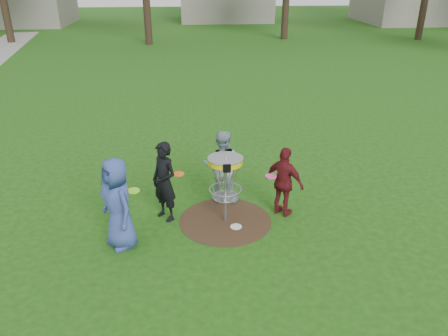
{
  "coord_description": "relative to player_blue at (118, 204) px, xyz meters",
  "views": [
    {
      "loc": [
        -0.63,
        -7.27,
        4.52
      ],
      "look_at": [
        0.0,
        0.3,
        1.0
      ],
      "focal_mm": 35.0,
      "sensor_mm": 36.0,
      "label": 1
    }
  ],
  "objects": [
    {
      "name": "held_discs",
      "position": [
        1.49,
        0.72,
        0.12
      ],
      "size": [
        2.74,
        1.36,
        0.17
      ],
      "color": "#94FF1C",
      "rests_on": "ground"
    },
    {
      "name": "ground",
      "position": [
        1.9,
        0.64,
        -0.84
      ],
      "size": [
        100.0,
        100.0,
        0.0
      ],
      "primitive_type": "plane",
      "color": "#19470F",
      "rests_on": "ground"
    },
    {
      "name": "player_grey",
      "position": [
        1.9,
        1.51,
        -0.06
      ],
      "size": [
        0.85,
        0.71,
        1.56
      ],
      "primitive_type": "imported",
      "rotation": [
        0.0,
        0.0,
        2.97
      ],
      "color": "#7F96A4",
      "rests_on": "ground"
    },
    {
      "name": "player_maroon",
      "position": [
        3.06,
        0.8,
        -0.12
      ],
      "size": [
        0.84,
        0.83,
        1.43
      ],
      "primitive_type": "imported",
      "rotation": [
        0.0,
        0.0,
        2.38
      ],
      "color": "maroon",
      "rests_on": "ground"
    },
    {
      "name": "disc_on_grass",
      "position": [
        2.08,
        0.39,
        -0.83
      ],
      "size": [
        0.22,
        0.22,
        0.02
      ],
      "primitive_type": "cylinder",
      "color": "white",
      "rests_on": "ground"
    },
    {
      "name": "player_black",
      "position": [
        0.75,
        0.85,
        -0.04
      ],
      "size": [
        0.67,
        0.68,
        1.58
      ],
      "primitive_type": "imported",
      "rotation": [
        0.0,
        0.0,
        -0.82
      ],
      "color": "black",
      "rests_on": "ground"
    },
    {
      "name": "player_blue",
      "position": [
        0.0,
        0.0,
        0.0
      ],
      "size": [
        0.9,
        0.97,
        1.67
      ],
      "primitive_type": "imported",
      "rotation": [
        0.0,
        0.0,
        -0.98
      ],
      "color": "#32458A",
      "rests_on": "ground"
    },
    {
      "name": "dirt_patch",
      "position": [
        1.9,
        0.64,
        -0.83
      ],
      "size": [
        1.8,
        1.8,
        0.01
      ],
      "primitive_type": "cylinder",
      "color": "#47331E",
      "rests_on": "ground"
    },
    {
      "name": "disc_golf_basket",
      "position": [
        1.9,
        0.63,
        0.18
      ],
      "size": [
        0.66,
        0.67,
        1.38
      ],
      "color": "#9EA0A5",
      "rests_on": "ground"
    }
  ]
}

